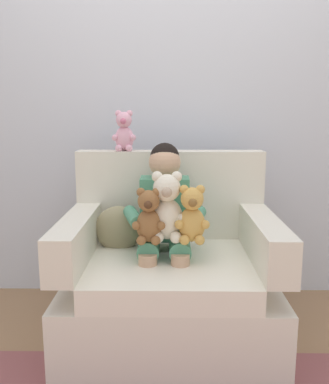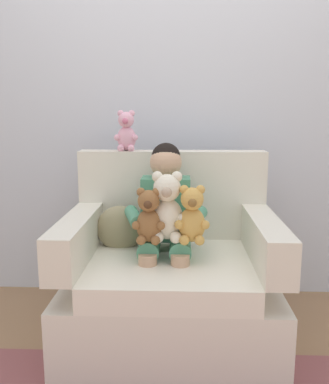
% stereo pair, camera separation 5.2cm
% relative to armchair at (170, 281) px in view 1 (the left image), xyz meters
% --- Properties ---
extents(ground_plane, '(8.00, 8.00, 0.00)m').
position_rel_armchair_xyz_m(ground_plane, '(0.00, -0.04, -0.33)').
color(ground_plane, '#936D4C').
extents(back_wall, '(6.00, 0.10, 2.60)m').
position_rel_armchair_xyz_m(back_wall, '(0.00, 0.68, 0.97)').
color(back_wall, silver).
rests_on(back_wall, ground).
extents(armchair, '(1.09, 0.88, 1.00)m').
position_rel_armchair_xyz_m(armchair, '(0.00, 0.00, 0.00)').
color(armchair, silver).
rests_on(armchair, ground).
extents(seated_child, '(0.45, 0.39, 0.82)m').
position_rel_armchair_xyz_m(seated_child, '(-0.03, 0.03, 0.36)').
color(seated_child, '#4C9370').
rests_on(seated_child, armchair).
extents(plush_honey, '(0.17, 0.14, 0.29)m').
position_rel_armchair_xyz_m(plush_honey, '(0.11, -0.14, 0.39)').
color(plush_honey, gold).
rests_on(plush_honey, armchair).
extents(plush_brown, '(0.16, 0.13, 0.27)m').
position_rel_armchair_xyz_m(plush_brown, '(-0.10, -0.15, 0.39)').
color(plush_brown, brown).
rests_on(plush_brown, armchair).
extents(plush_cream, '(0.21, 0.17, 0.35)m').
position_rel_armchair_xyz_m(plush_cream, '(-0.02, -0.11, 0.42)').
color(plush_cream, silver).
rests_on(plush_cream, armchair).
extents(plush_pink_on_backrest, '(0.14, 0.11, 0.24)m').
position_rel_armchair_xyz_m(plush_pink_on_backrest, '(-0.27, 0.32, 0.78)').
color(plush_pink_on_backrest, '#EAA8BC').
rests_on(plush_pink_on_backrest, armchair).
extents(throw_pillow, '(0.26, 0.13, 0.26)m').
position_rel_armchair_xyz_m(throw_pillow, '(-0.29, 0.12, 0.25)').
color(throw_pillow, '#998C66').
rests_on(throw_pillow, armchair).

